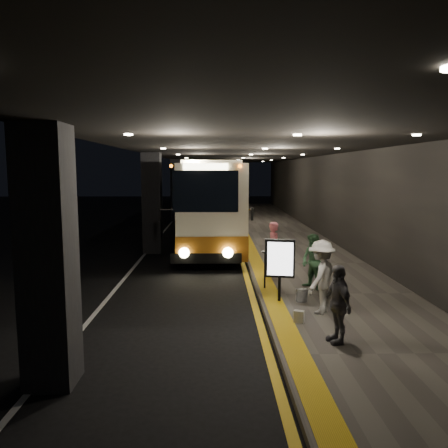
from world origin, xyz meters
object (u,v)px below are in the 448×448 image
object	(u,v)px
coach_second	(211,192)
passenger_boarding	(274,249)
passenger_waiting_grey	(338,304)
bag_plain	(299,317)
info_sign	(280,260)
bag_polka	(302,295)
passenger_waiting_white	(321,277)
stanchion_post	(265,270)
coach_third	(213,186)
passenger_waiting_green	(313,262)
coach_main	(209,207)

from	to	relation	value
coach_second	passenger_boarding	size ratio (longest dim) A/B	7.00
passenger_boarding	passenger_waiting_grey	bearing A→B (deg)	172.97
bag_plain	info_sign	distance (m)	1.95
info_sign	bag_polka	bearing A→B (deg)	6.09
passenger_waiting_white	bag_plain	world-z (taller)	passenger_waiting_white
coach_second	bag_plain	xyz separation A→B (m)	(2.29, -24.42, -1.60)
stanchion_post	coach_third	bearing A→B (deg)	92.90
passenger_waiting_grey	passenger_waiting_green	bearing A→B (deg)	163.82
coach_main	passenger_waiting_green	xyz separation A→B (m)	(3.22, -8.67, -0.90)
passenger_waiting_white	stanchion_post	size ratio (longest dim) A/B	1.65
bag_polka	coach_third	bearing A→B (deg)	94.10
passenger_waiting_white	stanchion_post	distance (m)	2.55
passenger_boarding	info_sign	world-z (taller)	passenger_boarding
passenger_boarding	stanchion_post	xyz separation A→B (m)	(-0.50, -1.64, -0.35)
coach_third	passenger_waiting_green	bearing A→B (deg)	-87.21
passenger_boarding	bag_polka	xyz separation A→B (m)	(0.34, -2.98, -0.73)
passenger_waiting_grey	bag_polka	xyz separation A→B (m)	(-0.18, 2.76, -0.64)
passenger_waiting_green	stanchion_post	bearing A→B (deg)	-129.06
passenger_boarding	bag_plain	bearing A→B (deg)	167.28
coach_third	passenger_waiting_green	distance (m)	35.74
passenger_waiting_grey	coach_second	bearing A→B (deg)	175.83
passenger_boarding	info_sign	size ratio (longest dim) A/B	1.07
coach_second	bag_plain	distance (m)	24.58
coach_second	bag_plain	world-z (taller)	coach_second
coach_third	passenger_waiting_white	world-z (taller)	coach_third
coach_third	passenger_waiting_grey	distance (m)	39.70
coach_second	info_sign	world-z (taller)	coach_second
passenger_waiting_green	bag_polka	world-z (taller)	passenger_waiting_green
coach_third	info_sign	xyz separation A→B (m)	(2.05, -36.77, -0.58)
passenger_boarding	passenger_waiting_white	size ratio (longest dim) A/B	0.99
passenger_waiting_green	bag_plain	distance (m)	3.08
passenger_boarding	stanchion_post	world-z (taller)	passenger_boarding
coach_second	bag_polka	xyz separation A→B (m)	(2.67, -22.80, -1.57)
bag_plain	coach_main	bearing A→B (deg)	101.08
bag_polka	stanchion_post	world-z (taller)	stanchion_post
coach_second	passenger_waiting_white	distance (m)	23.91
passenger_waiting_grey	stanchion_post	size ratio (longest dim) A/B	1.47
passenger_waiting_green	passenger_waiting_white	xyz separation A→B (m)	(-0.29, -2.15, 0.09)
coach_main	bag_plain	world-z (taller)	coach_main
bag_plain	coach_second	bearing A→B (deg)	95.35
passenger_waiting_green	passenger_waiting_white	bearing A→B (deg)	-42.39
passenger_waiting_grey	stanchion_post	world-z (taller)	passenger_waiting_grey
coach_second	passenger_waiting_green	world-z (taller)	coach_second
coach_main	coach_second	bearing A→B (deg)	88.15
coach_main	bag_polka	xyz separation A→B (m)	(2.64, -9.91, -1.54)
stanchion_post	bag_polka	bearing A→B (deg)	-58.01
passenger_waiting_grey	passenger_boarding	bearing A→B (deg)	174.69
coach_second	bag_polka	size ratio (longest dim) A/B	36.59
coach_third	passenger_boarding	world-z (taller)	coach_third
bag_polka	stanchion_post	bearing A→B (deg)	121.99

